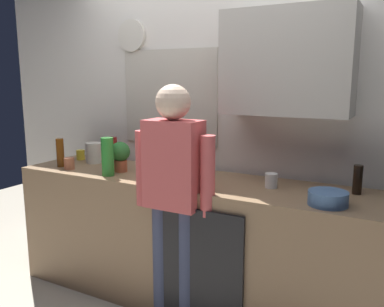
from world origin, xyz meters
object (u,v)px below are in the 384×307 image
at_px(coffee_maker, 177,160).
at_px(mixing_bowl, 328,198).
at_px(cup_terracotta_mug, 69,163).
at_px(storage_canister, 94,153).
at_px(cup_yellow_cup, 81,155).
at_px(potted_plant, 120,155).
at_px(bottle_dark_sauce, 358,180).
at_px(cup_white_mug, 271,181).
at_px(person_at_sink, 174,188).
at_px(bottle_amber_beer, 60,153).
at_px(bottle_clear_soda, 108,157).
at_px(bottle_red_vinegar, 113,150).

xyz_separation_m(coffee_maker, mixing_bowl, (1.02, -0.07, -0.11)).
height_order(cup_terracotta_mug, storage_canister, storage_canister).
relative_size(cup_yellow_cup, potted_plant, 0.37).
relative_size(bottle_dark_sauce, cup_white_mug, 1.89).
xyz_separation_m(cup_yellow_cup, mixing_bowl, (2.14, -0.31, -0.00)).
relative_size(cup_terracotta_mug, person_at_sink, 0.06).
distance_m(coffee_maker, cup_white_mug, 0.65).
bearing_deg(cup_terracotta_mug, bottle_amber_beer, 163.84).
relative_size(bottle_amber_beer, mixing_bowl, 1.05).
bearing_deg(bottle_dark_sauce, storage_canister, -178.65).
bearing_deg(cup_white_mug, storage_canister, 177.74).
height_order(coffee_maker, person_at_sink, person_at_sink).
bearing_deg(cup_terracotta_mug, mixing_bowl, 0.49).
height_order(bottle_clear_soda, bottle_dark_sauce, bottle_clear_soda).
xyz_separation_m(bottle_amber_beer, bottle_red_vinegar, (0.28, 0.32, -0.00)).
xyz_separation_m(bottle_amber_beer, person_at_sink, (1.15, -0.16, -0.10)).
height_order(bottle_dark_sauce, potted_plant, potted_plant).
distance_m(potted_plant, storage_canister, 0.43).
xyz_separation_m(bottle_dark_sauce, storage_canister, (-2.06, -0.05, -0.01)).
bearing_deg(potted_plant, coffee_maker, -3.97).
bearing_deg(cup_terracotta_mug, storage_canister, 89.34).
height_order(bottle_dark_sauce, cup_white_mug, bottle_dark_sauce).
bearing_deg(cup_white_mug, coffee_maker, -168.20).
bearing_deg(cup_terracotta_mug, coffee_maker, 5.63).
bearing_deg(person_at_sink, bottle_dark_sauce, 15.41).
bearing_deg(mixing_bowl, cup_yellow_cup, 171.78).
xyz_separation_m(bottle_red_vinegar, cup_terracotta_mug, (-0.15, -0.36, -0.06)).
xyz_separation_m(cup_yellow_cup, person_at_sink, (1.22, -0.44, -0.03)).
height_order(bottle_dark_sauce, mixing_bowl, bottle_dark_sauce).
relative_size(bottle_red_vinegar, storage_canister, 1.29).
bearing_deg(bottle_dark_sauce, bottle_clear_soda, -168.08).
bearing_deg(bottle_amber_beer, bottle_red_vinegar, 49.25).
distance_m(potted_plant, person_at_sink, 0.68).
bearing_deg(cup_terracotta_mug, bottle_red_vinegar, 68.14).
bearing_deg(mixing_bowl, bottle_clear_soda, -178.72).
xyz_separation_m(cup_terracotta_mug, potted_plant, (0.40, 0.13, 0.09)).
relative_size(coffee_maker, person_at_sink, 0.21).
bearing_deg(bottle_amber_beer, storage_canister, 60.92).
height_order(bottle_amber_beer, person_at_sink, person_at_sink).
relative_size(cup_white_mug, mixing_bowl, 0.43).
bearing_deg(cup_yellow_cup, coffee_maker, -11.84).
relative_size(cup_yellow_cup, mixing_bowl, 0.39).
bearing_deg(bottle_amber_beer, cup_yellow_cup, 102.15).
distance_m(cup_white_mug, person_at_sink, 0.63).
bearing_deg(storage_canister, cup_yellow_cup, 168.06).
bearing_deg(coffee_maker, cup_white_mug, 11.80).
xyz_separation_m(bottle_amber_beer, potted_plant, (0.54, 0.09, 0.02)).
xyz_separation_m(coffee_maker, bottle_dark_sauce, (1.14, 0.24, -0.06)).
distance_m(cup_terracotta_mug, storage_canister, 0.29).
height_order(bottle_amber_beer, storage_canister, bottle_amber_beer).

